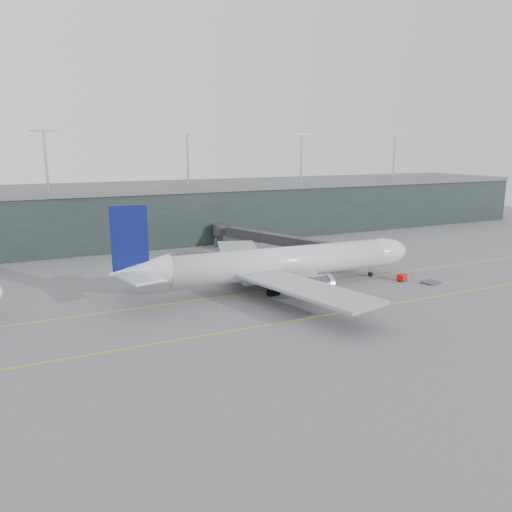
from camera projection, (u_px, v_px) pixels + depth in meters
name	position (u px, v px, depth m)	size (l,w,h in m)	color
ground	(245.00, 287.00, 93.00)	(320.00, 320.00, 0.00)	#5A595E
taxiline_a	(255.00, 292.00, 89.47)	(160.00, 0.25, 0.02)	gold
taxiline_b	(300.00, 319.00, 75.37)	(160.00, 0.25, 0.02)	gold
taxiline_lead_main	(229.00, 262.00, 112.73)	(0.25, 60.00, 0.02)	gold
terminal	(162.00, 211.00, 142.49)	(240.00, 36.00, 29.00)	black
main_aircraft	(279.00, 263.00, 91.51)	(59.00, 55.45, 16.55)	silver
jet_bridge	(281.00, 238.00, 118.20)	(15.95, 44.10, 5.82)	#2C2C31
gse_cart	(402.00, 277.00, 96.90)	(2.31, 1.93, 1.35)	#B70D0E
baggage_dolly	(431.00, 282.00, 95.33)	(3.16, 2.53, 0.32)	#37373C
uld_a	(203.00, 273.00, 98.57)	(2.78, 2.51, 2.08)	#3B3C40
uld_b	(211.00, 271.00, 101.53)	(2.26, 2.03, 1.70)	#3B3C40
uld_c	(224.00, 270.00, 101.56)	(2.48, 2.12, 2.01)	#3B3C40
cone_nose	(414.00, 273.00, 101.89)	(0.48, 0.48, 0.76)	#E3580C
cone_wing_stbd	(345.00, 307.00, 80.13)	(0.42, 0.42, 0.66)	orange
cone_wing_port	(255.00, 268.00, 106.00)	(0.49, 0.49, 0.78)	orange
cone_tail	(218.00, 305.00, 80.99)	(0.44, 0.44, 0.70)	#E0610C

